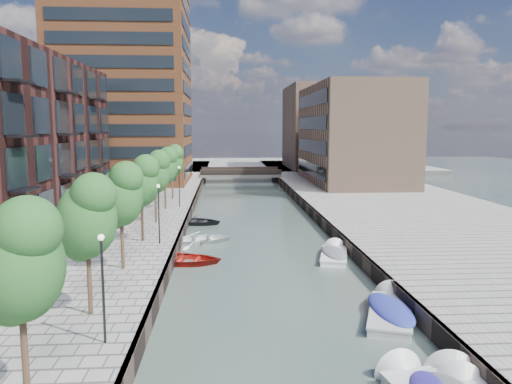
{
  "coord_description": "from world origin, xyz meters",
  "views": [
    {
      "loc": [
        -2.73,
        -10.05,
        8.96
      ],
      "look_at": [
        0.0,
        32.0,
        3.5
      ],
      "focal_mm": 35.0,
      "sensor_mm": 36.0,
      "label": 1
    }
  ],
  "objects": [
    {
      "name": "quay_wall_right",
      "position": [
        6.1,
        40.0,
        0.5
      ],
      "size": [
        0.25,
        140.0,
        1.0
      ],
      "primitive_type": "cube",
      "color": "#332823",
      "rests_on": "ground"
    },
    {
      "name": "motorboat_3",
      "position": [
        5.22,
        12.47,
        0.22
      ],
      "size": [
        3.64,
        5.81,
        1.83
      ],
      "color": "#B0B0AE",
      "rests_on": "ground"
    },
    {
      "name": "lamp_1",
      "position": [
        -7.2,
        24.0,
        3.51
      ],
      "size": [
        0.24,
        0.24,
        4.12
      ],
      "color": "black",
      "rests_on": "quay_left"
    },
    {
      "name": "lamp_2",
      "position": [
        -7.2,
        40.0,
        3.51
      ],
      "size": [
        0.24,
        0.24,
        4.12
      ],
      "color": "black",
      "rests_on": "quay_left"
    },
    {
      "name": "water",
      "position": [
        0.0,
        40.0,
        0.0
      ],
      "size": [
        300.0,
        300.0,
        0.0
      ],
      "primitive_type": "plane",
      "color": "#38473F",
      "rests_on": "ground"
    },
    {
      "name": "quay_wall_left",
      "position": [
        -6.1,
        40.0,
        0.5
      ],
      "size": [
        0.25,
        140.0,
        1.0
      ],
      "primitive_type": "cube",
      "color": "#332823",
      "rests_on": "ground"
    },
    {
      "name": "far_closure",
      "position": [
        0.0,
        100.0,
        0.5
      ],
      "size": [
        80.0,
        40.0,
        1.0
      ],
      "primitive_type": "cube",
      "color": "gray",
      "rests_on": "ground"
    },
    {
      "name": "quay_right",
      "position": [
        16.0,
        40.0,
        0.5
      ],
      "size": [
        20.0,
        140.0,
        1.0
      ],
      "primitive_type": "cube",
      "color": "gray",
      "rests_on": "ground"
    },
    {
      "name": "tree_3",
      "position": [
        -8.5,
        25.0,
        5.31
      ],
      "size": [
        2.5,
        2.5,
        5.95
      ],
      "color": "#382619",
      "rests_on": "quay_left"
    },
    {
      "name": "motorboat_4",
      "position": [
        4.88,
        23.3,
        0.2
      ],
      "size": [
        2.8,
        5.16,
        1.63
      ],
      "color": "white",
      "rests_on": "ground"
    },
    {
      "name": "bridge",
      "position": [
        0.0,
        72.0,
        1.39
      ],
      "size": [
        13.0,
        6.0,
        1.3
      ],
      "color": "gray",
      "rests_on": "ground"
    },
    {
      "name": "tree_2",
      "position": [
        -8.5,
        18.0,
        5.31
      ],
      "size": [
        2.5,
        2.5,
        5.95
      ],
      "color": "#382619",
      "rests_on": "quay_left"
    },
    {
      "name": "car",
      "position": [
        11.5,
        60.92,
        1.62
      ],
      "size": [
        1.9,
        3.79,
        1.24
      ],
      "primitive_type": "imported",
      "rotation": [
        0.0,
        0.0,
        -0.12
      ],
      "color": "#B1B4B6",
      "rests_on": "quay_right"
    },
    {
      "name": "sloop_3",
      "position": [
        -4.58,
        28.14,
        0.0
      ],
      "size": [
        5.99,
        4.98,
        1.07
      ],
      "primitive_type": "imported",
      "rotation": [
        0.0,
        0.0,
        1.85
      ],
      "color": "white",
      "rests_on": "ground"
    },
    {
      "name": "tree_0",
      "position": [
        -8.5,
        4.0,
        5.31
      ],
      "size": [
        2.5,
        2.5,
        5.95
      ],
      "color": "#382619",
      "rests_on": "quay_left"
    },
    {
      "name": "tan_block_near",
      "position": [
        16.0,
        62.0,
        8.0
      ],
      "size": [
        12.0,
        25.0,
        14.0
      ],
      "primitive_type": "cube",
      "color": "#906E58",
      "rests_on": "quay_right"
    },
    {
      "name": "lamp_0",
      "position": [
        -7.2,
        8.0,
        3.51
      ],
      "size": [
        0.24,
        0.24,
        4.12
      ],
      "color": "black",
      "rests_on": "quay_left"
    },
    {
      "name": "sloop_2",
      "position": [
        -5.4,
        22.39,
        0.0
      ],
      "size": [
        5.57,
        4.4,
        1.04
      ],
      "primitive_type": "imported",
      "rotation": [
        0.0,
        0.0,
        1.4
      ],
      "color": "#A71A12",
      "rests_on": "ground"
    },
    {
      "name": "tan_block_far",
      "position": [
        16.0,
        88.0,
        9.0
      ],
      "size": [
        12.0,
        20.0,
        16.0
      ],
      "primitive_type": "cube",
      "color": "#906E58",
      "rests_on": "quay_right"
    },
    {
      "name": "tree_6",
      "position": [
        -8.5,
        46.0,
        5.31
      ],
      "size": [
        2.5,
        2.5,
        5.95
      ],
      "color": "#382619",
      "rests_on": "quay_left"
    },
    {
      "name": "tree_1",
      "position": [
        -8.5,
        11.0,
        5.31
      ],
      "size": [
        2.5,
        2.5,
        5.95
      ],
      "color": "#382619",
      "rests_on": "quay_left"
    },
    {
      "name": "tree_4",
      "position": [
        -8.5,
        32.0,
        5.31
      ],
      "size": [
        2.5,
        2.5,
        5.95
      ],
      "color": "#382619",
      "rests_on": "quay_left"
    },
    {
      "name": "sloop_4",
      "position": [
        -5.4,
        36.0,
        0.0
      ],
      "size": [
        5.68,
        4.74,
        1.01
      ],
      "primitive_type": "imported",
      "rotation": [
        0.0,
        0.0,
        1.28
      ],
      "color": "black",
      "rests_on": "ground"
    },
    {
      "name": "tower",
      "position": [
        -17.0,
        65.0,
        16.0
      ],
      "size": [
        18.0,
        18.0,
        30.0
      ],
      "primitive_type": "cube",
      "color": "brown",
      "rests_on": "quay_left"
    },
    {
      "name": "apartment_block",
      "position": [
        -20.0,
        30.0,
        8.0
      ],
      "size": [
        8.0,
        38.0,
        14.0
      ],
      "primitive_type": "cube",
      "color": "black",
      "rests_on": "quay_left"
    },
    {
      "name": "tree_5",
      "position": [
        -8.5,
        39.0,
        5.31
      ],
      "size": [
        2.5,
        2.5,
        5.95
      ],
      "color": "#382619",
      "rests_on": "quay_left"
    }
  ]
}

